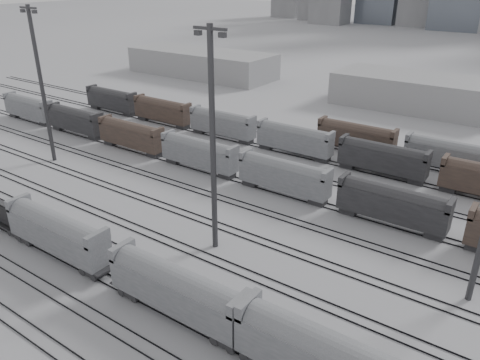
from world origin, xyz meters
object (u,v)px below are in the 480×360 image
Objects in this scene: hopper_car_a at (57,231)px; light_mast_c at (213,139)px; hopper_car_c at (331,360)px; hopper_car_b at (177,288)px.

light_mast_c is at bearing 42.00° from hopper_car_a.
hopper_car_c is (35.74, 0.00, 0.18)m from hopper_car_a.
hopper_car_a is 19.20m from hopper_car_b.
hopper_car_b is 17.49m from light_mast_c.
hopper_car_b is at bearing 180.00° from hopper_car_c.
hopper_car_c is at bearing -0.00° from hopper_car_b.
hopper_car_b is at bearing -68.13° from light_mast_c.
light_mast_c reaches higher than hopper_car_b.
hopper_car_a is at bearing -138.00° from light_mast_c.
hopper_car_a is 21.88m from light_mast_c.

